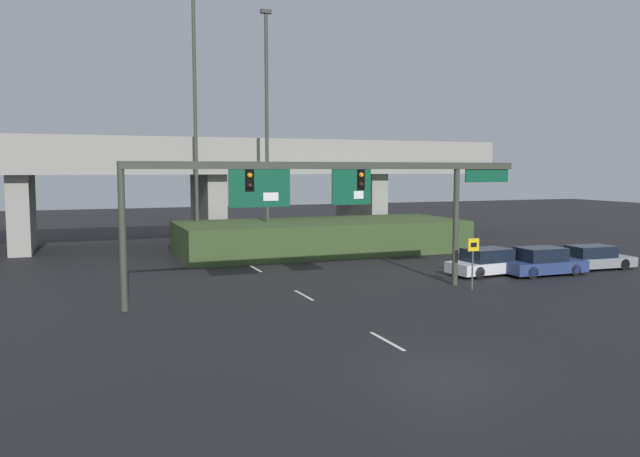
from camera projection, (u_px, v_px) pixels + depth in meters
The scene contains 11 objects.
ground_plane at pixel (443, 372), 17.48m from camera, with size 160.00×160.00×0.00m, color black.
lane_markings at pixel (277, 280), 31.86m from camera, with size 0.14×26.65×0.01m.
signal_gantry at pixel (327, 186), 27.68m from camera, with size 18.76×0.44×5.99m.
speed_limit_sign at pixel (473, 256), 29.30m from camera, with size 0.60×0.11×2.49m.
highway_light_pole_near at pixel (195, 113), 41.38m from camera, with size 0.70×0.36×18.02m.
highway_light_pole_far at pixel (267, 128), 41.39m from camera, with size 0.70×0.36×16.05m.
overpass_bridge at pixel (207, 171), 47.64m from camera, with size 45.73×9.15×7.89m.
grass_embankment at pixel (322, 237), 42.58m from camera, with size 19.30×7.71×2.16m.
parked_sedan_near_right at pixel (489, 262), 33.59m from camera, with size 4.76×2.26×1.43m.
parked_sedan_mid_right at pixel (542, 262), 33.51m from camera, with size 4.56×1.99×1.49m.
parked_sedan_far_right at pixel (592, 258), 35.39m from camera, with size 4.78×2.06×1.36m.
Camera 1 is at (-9.42, -14.59, 5.66)m, focal length 35.00 mm.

